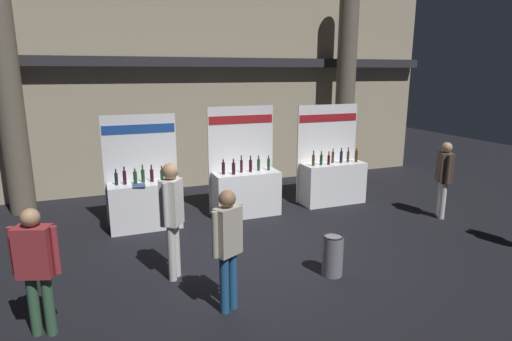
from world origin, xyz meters
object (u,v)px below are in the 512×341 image
at_px(exhibitor_booth_1, 246,188).
at_px(visitor_3, 444,173).
at_px(exhibitor_booth_0, 145,200).
at_px(visitor_0, 36,262).
at_px(visitor_5, 228,242).
at_px(exhibitor_booth_2, 332,178).
at_px(visitor_4, 172,211).
at_px(trash_bin, 333,255).

relative_size(exhibitor_booth_1, visitor_3, 1.43).
relative_size(exhibitor_booth_0, visitor_3, 1.37).
height_order(exhibitor_booth_1, visitor_0, exhibitor_booth_1).
height_order(exhibitor_booth_1, visitor_5, exhibitor_booth_1).
bearing_deg(visitor_5, exhibitor_booth_1, 39.42).
relative_size(exhibitor_booth_0, visitor_0, 1.42).
bearing_deg(exhibitor_booth_1, visitor_5, -113.04).
distance_m(exhibitor_booth_2, visitor_3, 2.50).
relative_size(exhibitor_booth_2, visitor_5, 1.41).
relative_size(visitor_0, visitor_3, 0.96).
bearing_deg(exhibitor_booth_0, visitor_0, -115.98).
relative_size(exhibitor_booth_0, exhibitor_booth_2, 0.97).
bearing_deg(visitor_4, exhibitor_booth_1, 175.27).
distance_m(visitor_0, visitor_5, 2.28).
xyz_separation_m(trash_bin, visitor_0, (-4.09, -0.09, 0.63)).
height_order(visitor_3, visitor_5, visitor_5).
height_order(exhibitor_booth_2, visitor_3, exhibitor_booth_2).
bearing_deg(exhibitor_booth_2, exhibitor_booth_1, -177.88).
height_order(exhibitor_booth_0, visitor_3, exhibitor_booth_0).
height_order(exhibitor_booth_2, visitor_4, exhibitor_booth_2).
distance_m(visitor_0, visitor_4, 1.96).
height_order(exhibitor_booth_0, visitor_5, exhibitor_booth_0).
xyz_separation_m(exhibitor_booth_0, visitor_0, (-1.60, -3.29, 0.38)).
bearing_deg(trash_bin, exhibitor_booth_2, 59.32).
bearing_deg(visitor_0, visitor_4, -134.74).
bearing_deg(visitor_4, visitor_0, -28.29).
relative_size(trash_bin, visitor_0, 0.41).
relative_size(exhibitor_booth_1, trash_bin, 3.62).
bearing_deg(exhibitor_booth_1, visitor_0, -138.91).
distance_m(trash_bin, visitor_3, 3.98).
height_order(exhibitor_booth_2, visitor_5, exhibitor_booth_2).
height_order(exhibitor_booth_1, trash_bin, exhibitor_booth_1).
xyz_separation_m(visitor_4, visitor_5, (0.51, -1.17, -0.11)).
bearing_deg(exhibitor_booth_1, exhibitor_booth_2, 2.12).
bearing_deg(visitor_4, exhibitor_booth_0, -141.22).
xyz_separation_m(exhibitor_booth_2, visitor_5, (-3.79, -3.69, 0.38)).
bearing_deg(exhibitor_booth_0, exhibitor_booth_1, 0.57).
height_order(exhibitor_booth_1, exhibitor_booth_2, exhibitor_booth_1).
distance_m(visitor_3, visitor_5, 5.77).
height_order(exhibitor_booth_2, trash_bin, exhibitor_booth_2).
distance_m(exhibitor_booth_0, trash_bin, 4.06).
bearing_deg(exhibitor_booth_2, trash_bin, -120.68).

